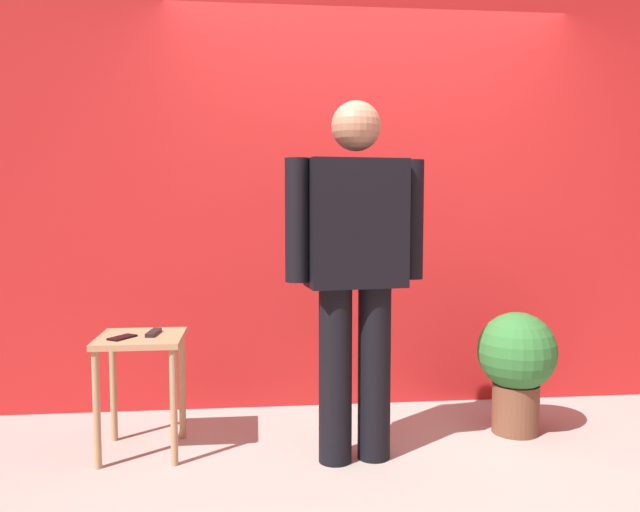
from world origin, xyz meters
name	(u,v)px	position (x,y,z in m)	size (l,w,h in m)	color
ground_plane	(412,480)	(0.00, 0.00, 0.00)	(12.00, 12.00, 0.00)	#9E9991
back_wall_red	(368,193)	(0.00, 1.21, 1.36)	(5.56, 0.12, 2.72)	red
standing_person	(355,263)	(-0.23, 0.27, 1.00)	(0.71, 0.30, 1.79)	black
side_table	(141,359)	(-1.31, 0.48, 0.49)	(0.43, 0.43, 0.62)	tan
cell_phone	(122,337)	(-1.39, 0.42, 0.62)	(0.07, 0.14, 0.01)	black
tv_remote	(154,333)	(-1.25, 0.50, 0.63)	(0.04, 0.17, 0.02)	black
potted_plant	(517,362)	(0.73, 0.55, 0.41)	(0.44, 0.44, 0.69)	brown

